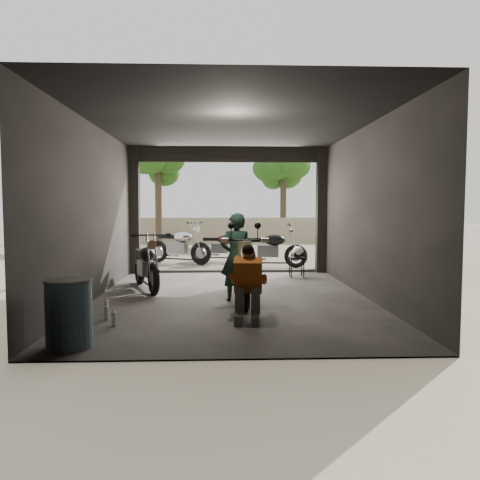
{
  "coord_description": "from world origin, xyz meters",
  "views": [
    {
      "loc": [
        -0.18,
        -8.56,
        1.69
      ],
      "look_at": [
        0.18,
        0.6,
        1.05
      ],
      "focal_mm": 35.0,
      "sensor_mm": 36.0,
      "label": 1
    }
  ],
  "objects": [
    {
      "name": "sign_post",
      "position": [
        2.85,
        4.18,
        1.57
      ],
      "size": [
        0.78,
        0.08,
        2.33
      ],
      "rotation": [
        0.0,
        0.0,
        0.27
      ],
      "color": "black",
      "rests_on": "ground"
    },
    {
      "name": "tree_left",
      "position": [
        -3.0,
        12.5,
        3.99
      ],
      "size": [
        2.2,
        2.2,
        5.6
      ],
      "color": "#382B1E",
      "rests_on": "ground"
    },
    {
      "name": "helmet",
      "position": [
        1.66,
        2.61,
        0.63
      ],
      "size": [
        0.34,
        0.35,
        0.26
      ],
      "primitive_type": "ellipsoid",
      "rotation": [
        0.0,
        0.0,
        0.25
      ],
      "color": "white",
      "rests_on": "stool"
    },
    {
      "name": "oil_drum",
      "position": [
        -2.0,
        -3.0,
        0.42
      ],
      "size": [
        0.7,
        0.7,
        0.83
      ],
      "primitive_type": "cylinder",
      "rotation": [
        0.0,
        0.0,
        0.41
      ],
      "color": "#3F576B",
      "rests_on": "ground"
    },
    {
      "name": "ground",
      "position": [
        0.0,
        0.0,
        0.0
      ],
      "size": [
        80.0,
        80.0,
        0.0
      ],
      "primitive_type": "plane",
      "color": "#7A6D56",
      "rests_on": "ground"
    },
    {
      "name": "rider",
      "position": [
        0.08,
        -0.25,
        0.8
      ],
      "size": [
        0.61,
        0.43,
        1.6
      ],
      "primitive_type": "imported",
      "rotation": [
        0.0,
        0.0,
        3.22
      ],
      "color": "#162C24",
      "rests_on": "ground"
    },
    {
      "name": "boundary_wall",
      "position": [
        0.0,
        14.0,
        0.6
      ],
      "size": [
        18.0,
        0.3,
        1.2
      ],
      "primitive_type": "cube",
      "color": "gray",
      "rests_on": "ground"
    },
    {
      "name": "left_bike",
      "position": [
        -1.73,
        1.04,
        0.59
      ],
      "size": [
        1.3,
        1.89,
        1.18
      ],
      "primitive_type": null,
      "rotation": [
        0.0,
        0.0,
        0.37
      ],
      "color": "black",
      "rests_on": "ground"
    },
    {
      "name": "outside_bike_b",
      "position": [
        -0.18,
        5.99,
        0.55
      ],
      "size": [
        1.74,
        1.02,
        1.1
      ],
      "primitive_type": null,
      "rotation": [
        0.0,
        0.0,
        1.34
      ],
      "color": "#3F0F10",
      "rests_on": "ground"
    },
    {
      "name": "mechanic",
      "position": [
        0.2,
        -1.74,
        0.55
      ],
      "size": [
        0.63,
        0.81,
        1.1
      ],
      "primitive_type": null,
      "rotation": [
        0.0,
        0.0,
        -0.1
      ],
      "color": "#C15D19",
      "rests_on": "ground"
    },
    {
      "name": "outside_bike_c",
      "position": [
        1.17,
        4.44,
        0.62
      ],
      "size": [
        1.9,
        0.95,
        1.24
      ],
      "primitive_type": null,
      "rotation": [
        0.0,
        0.0,
        1.46
      ],
      "color": "black",
      "rests_on": "ground"
    },
    {
      "name": "tree_right",
      "position": [
        2.8,
        14.0,
        3.56
      ],
      "size": [
        2.2,
        2.2,
        5.0
      ],
      "color": "#382B1E",
      "rests_on": "ground"
    },
    {
      "name": "main_bike",
      "position": [
        0.19,
        -0.39,
        0.6
      ],
      "size": [
        0.76,
        1.8,
        1.2
      ],
      "primitive_type": null,
      "rotation": [
        0.0,
        0.0,
        0.01
      ],
      "color": "beige",
      "rests_on": "ground"
    },
    {
      "name": "garage",
      "position": [
        0.0,
        0.55,
        1.28
      ],
      "size": [
        7.0,
        7.13,
        3.2
      ],
      "color": "#2D2B28",
      "rests_on": "ground"
    },
    {
      "name": "stool",
      "position": [
        1.62,
        2.56,
        0.42
      ],
      "size": [
        0.36,
        0.36,
        0.5
      ],
      "rotation": [
        0.0,
        0.0,
        -0.16
      ],
      "color": "black",
      "rests_on": "ground"
    },
    {
      "name": "outside_bike_a",
      "position": [
        -1.47,
        5.48,
        0.64
      ],
      "size": [
        2.04,
        1.54,
        1.28
      ],
      "primitive_type": null,
      "rotation": [
        0.0,
        0.0,
        1.11
      ],
      "color": "black",
      "rests_on": "ground"
    }
  ]
}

